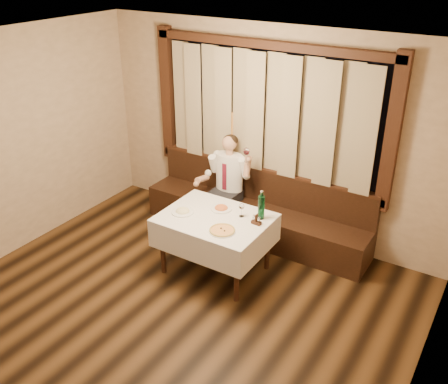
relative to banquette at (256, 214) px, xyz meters
The scene contains 10 objects.
room 2.12m from the banquette, 90.03° to the right, with size 5.01×6.01×2.81m.
banquette is the anchor object (origin of this frame).
dining_table 1.08m from the banquette, 90.00° to the right, with size 1.27×0.97×0.76m.
pizza 1.36m from the banquette, 78.89° to the right, with size 0.31×0.31×0.03m.
pasta_red 0.95m from the banquette, 92.80° to the right, with size 0.26×0.26×0.09m.
pasta_cream 1.29m from the banquette, 108.96° to the right, with size 0.27×0.27×0.09m.
green_bottle 1.08m from the banquette, 58.28° to the right, with size 0.08×0.08×0.36m.
table_wine_glass 1.05m from the banquette, 73.05° to the right, with size 0.07×0.07×0.17m.
cruet_caddy 1.15m from the banquette, 61.64° to the right, with size 0.12×0.07×0.12m.
seated_man 0.65m from the banquette, 167.88° to the right, with size 0.75×0.56×1.38m.
Camera 1 is at (2.80, -2.59, 3.65)m, focal length 40.00 mm.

